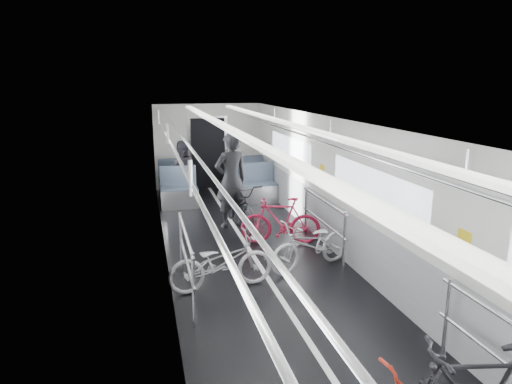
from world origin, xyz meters
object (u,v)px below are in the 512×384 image
bike_aisle (239,204)px  person_standing (231,180)px  bike_right_mid (311,244)px  person_seated (182,171)px  bike_left_far (221,262)px  bike_right_far (281,221)px

bike_aisle → person_standing: bearing=138.2°
bike_right_mid → bike_aisle: bearing=176.3°
person_standing → person_seated: size_ratio=1.29×
person_standing → person_seated: person_standing is taller
bike_right_mid → person_standing: person_standing is taller
bike_aisle → person_seated: person_seated is taller
bike_right_mid → person_standing: (-0.84, 2.54, 0.59)m
bike_aisle → person_seated: bearing=104.9°
bike_right_mid → bike_left_far: bearing=-95.9°
bike_right_mid → person_seated: (-1.66, 4.92, 0.36)m
bike_right_far → bike_aisle: size_ratio=0.80×
bike_right_far → person_seated: person_seated is taller
person_standing → bike_left_far: bearing=61.4°
bike_left_far → bike_right_far: (1.41, 1.63, 0.04)m
bike_right_far → person_standing: person_standing is taller
person_standing → bike_right_mid: bearing=93.5°
bike_aisle → person_seated: (-0.96, 2.47, 0.29)m
person_standing → person_seated: bearing=-85.7°
bike_aisle → person_standing: size_ratio=0.94×
bike_right_mid → bike_right_far: bearing=167.1°
bike_right_far → person_standing: bearing=-135.9°
bike_left_far → bike_right_mid: size_ratio=0.99×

